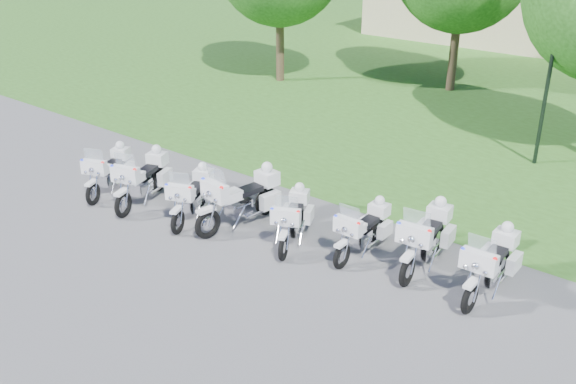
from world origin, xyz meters
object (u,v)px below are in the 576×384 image
Objects in this scene: motorcycle_1 at (143,177)px; motorcycle_2 at (193,194)px; motorcycle_7 at (491,263)px; lamp_post at (553,54)px; motorcycle_0 at (109,170)px; motorcycle_5 at (364,229)px; motorcycle_6 at (426,236)px; motorcycle_4 at (293,217)px; motorcycle_3 at (243,197)px.

motorcycle_2 is at bearing 166.17° from motorcycle_1.
motorcycle_1 is 1.00× the size of motorcycle_7.
motorcycle_2 is 0.47× the size of lamp_post.
motorcycle_1 reaches higher than motorcycle_0.
motorcycle_5 is at bearing 172.40° from motorcycle_2.
motorcycle_1 is 1.10× the size of motorcycle_5.
motorcycle_7 reaches higher than motorcycle_0.
motorcycle_4 is at bearing 11.38° from motorcycle_6.
lamp_post reaches higher than motorcycle_1.
motorcycle_7 is 0.52× the size of lamp_post.
motorcycle_2 is 0.99× the size of motorcycle_5.
motorcycle_6 is 0.54× the size of lamp_post.
motorcycle_0 is 0.46× the size of lamp_post.
motorcycle_3 is 1.06× the size of motorcycle_6.
motorcycle_3 is 1.22× the size of motorcycle_5.
motorcycle_4 is at bearing 18.70° from motorcycle_5.
motorcycle_7 is (1.53, -0.14, -0.03)m from motorcycle_6.
motorcycle_6 reaches higher than motorcycle_5.
motorcycle_4 is (2.75, 0.59, -0.01)m from motorcycle_2.
motorcycle_3 is (1.24, 0.51, 0.10)m from motorcycle_2.
motorcycle_0 is 0.85× the size of motorcycle_6.
motorcycle_5 is at bearing 9.52° from motorcycle_6.
motorcycle_0 is 3.00m from motorcycle_2.
motorcycle_3 is at bearing 7.44° from motorcycle_7.
motorcycle_3 is 0.58× the size of lamp_post.
motorcycle_7 reaches higher than motorcycle_4.
motorcycle_4 reaches higher than motorcycle_5.
lamp_post is (-0.21, 7.59, 2.68)m from motorcycle_6.
motorcycle_6 is at bearing 168.47° from motorcycle_0.
motorcycle_6 reaches higher than motorcycle_0.
motorcycle_4 is 4.55m from motorcycle_7.
motorcycle_3 is 3.17m from motorcycle_5.
motorcycle_3 is 9.98m from lamp_post.
motorcycle_2 is 0.86× the size of motorcycle_6.
motorcycle_6 is at bearing 173.39° from motorcycle_4.
motorcycle_6 reaches higher than motorcycle_2.
motorcycle_2 is 2.81m from motorcycle_4.
motorcycle_3 is at bearing 6.40° from motorcycle_6.
motorcycle_3 reaches higher than motorcycle_2.
motorcycle_0 is at bearing -16.07° from motorcycle_4.
lamp_post is (1.14, 7.99, 2.77)m from motorcycle_5.
motorcycle_2 is at bearing 8.42° from motorcycle_6.
motorcycle_5 is 1.41m from motorcycle_6.
motorcycle_6 is (4.45, 1.05, -0.04)m from motorcycle_3.
motorcycle_6 is at bearing -6.52° from motorcycle_7.
motorcycle_1 is at bearing 20.46° from motorcycle_3.
motorcycle_0 is 0.89× the size of motorcycle_1.
motorcycle_1 is 0.52× the size of lamp_post.
motorcycle_1 is 4.53m from motorcycle_4.
motorcycle_3 is 1.52m from motorcycle_4.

